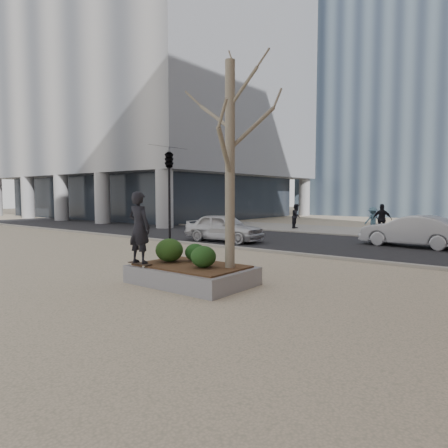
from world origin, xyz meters
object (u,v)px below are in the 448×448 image
Objects in this scene: planter at (192,275)px; skateboarder at (139,228)px; police_car at (224,228)px; skateboard at (140,264)px.

skateboarder is at bearing -144.69° from planter.
planter is 0.76× the size of police_car.
skateboarder reaches higher than skateboard.
skateboarder is (0.00, 0.00, 0.96)m from skateboard.
skateboarder is at bearing -159.61° from police_car.
skateboard is 0.42× the size of skateboarder.
skateboarder reaches higher than planter.
skateboard is (-1.10, -0.78, 0.26)m from planter.
police_car is (-3.85, 8.52, 0.21)m from skateboard.
police_car reaches higher than planter.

